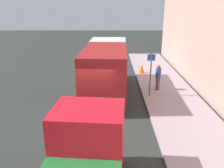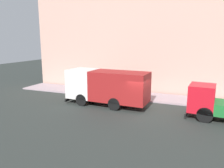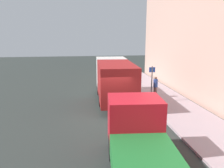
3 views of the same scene
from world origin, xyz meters
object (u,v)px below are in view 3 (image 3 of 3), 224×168
(small_flatbed_truck, at_px, (140,143))
(street_sign_post, at_px, (152,81))
(pedestrian_walking, at_px, (155,86))
(traffic_cone_orange, at_px, (136,83))
(large_utility_truck, at_px, (114,79))

(small_flatbed_truck, bearing_deg, street_sign_post, 73.88)
(pedestrian_walking, bearing_deg, street_sign_post, -177.61)
(small_flatbed_truck, relative_size, street_sign_post, 2.17)
(traffic_cone_orange, relative_size, street_sign_post, 0.27)
(street_sign_post, bearing_deg, small_flatbed_truck, -111.03)
(pedestrian_walking, relative_size, street_sign_post, 0.63)
(large_utility_truck, xyz_separation_m, pedestrian_walking, (3.25, 0.15, -0.74))
(pedestrian_walking, xyz_separation_m, street_sign_post, (-0.68, -1.07, 0.67))
(small_flatbed_truck, xyz_separation_m, street_sign_post, (3.02, 7.87, 0.49))
(small_flatbed_truck, distance_m, street_sign_post, 8.44)
(street_sign_post, bearing_deg, pedestrian_walking, 57.59)
(large_utility_truck, xyz_separation_m, small_flatbed_truck, (-0.45, -8.78, -0.55))
(large_utility_truck, bearing_deg, pedestrian_walking, 5.16)
(traffic_cone_orange, xyz_separation_m, street_sign_post, (-0.13, -4.89, 1.18))
(small_flatbed_truck, xyz_separation_m, traffic_cone_orange, (3.15, 12.76, -0.69))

